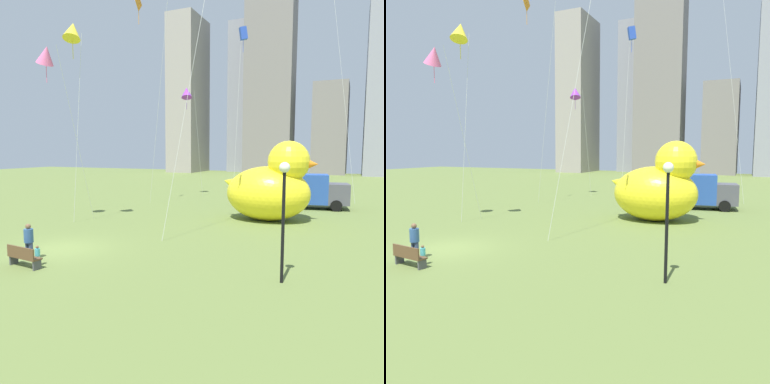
# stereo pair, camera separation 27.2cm
# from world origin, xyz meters

# --- Properties ---
(ground_plane) EXTENTS (140.00, 140.00, 0.00)m
(ground_plane) POSITION_xyz_m (0.00, 0.00, 0.00)
(ground_plane) COLOR olive
(park_bench) EXTENTS (1.71, 0.64, 0.90)m
(park_bench) POSITION_xyz_m (0.59, -2.82, 0.48)
(park_bench) COLOR brown
(park_bench) RESTS_ON ground
(person_adult) EXTENTS (0.40, 0.40, 1.63)m
(person_adult) POSITION_xyz_m (-0.03, -1.94, 0.90)
(person_adult) COLOR #38476B
(person_adult) RESTS_ON ground
(person_child) EXTENTS (0.21, 0.21, 0.86)m
(person_child) POSITION_xyz_m (0.95, -2.40, 0.47)
(person_child) COLOR silver
(person_child) RESTS_ON ground
(giant_inflatable_duck) EXTENTS (6.59, 4.23, 5.46)m
(giant_inflatable_duck) POSITION_xyz_m (7.78, 11.67, 2.32)
(giant_inflatable_duck) COLOR yellow
(giant_inflatable_duck) RESTS_ON ground
(lamppost) EXTENTS (0.38, 0.38, 4.42)m
(lamppost) POSITION_xyz_m (10.71, -0.31, 3.11)
(lamppost) COLOR black
(lamppost) RESTS_ON ground
(box_truck) EXTENTS (6.09, 3.09, 2.85)m
(box_truck) POSITION_xyz_m (9.58, 18.32, 1.44)
(box_truck) COLOR #264CA5
(box_truck) RESTS_ON ground
(city_skyline) EXTENTS (50.82, 16.37, 41.40)m
(city_skyline) POSITION_xyz_m (1.93, 66.66, 16.49)
(city_skyline) COLOR #9E938C
(city_skyline) RESTS_ON ground
(kite_yellow) EXTENTS (1.48, 1.67, 12.97)m
(kite_yellow) POSITION_xyz_m (-3.62, 5.47, 12.25)
(kite_yellow) COLOR silver
(kite_yellow) RESTS_ON ground
(kite_orange) EXTENTS (2.95, 3.04, 17.48)m
(kite_orange) POSITION_xyz_m (-3.76, 13.95, 15.80)
(kite_orange) COLOR silver
(kite_orange) RESTS_ON ground
(kite_purple) EXTENTS (2.20, 2.62, 11.41)m
(kite_purple) POSITION_xyz_m (-3.14, 21.67, 10.68)
(kite_purple) COLOR silver
(kite_purple) RESTS_ON ground
(kite_blue) EXTENTS (1.18, 1.19, 16.23)m
(kite_blue) POSITION_xyz_m (2.93, 21.07, 15.49)
(kite_blue) COLOR silver
(kite_blue) RESTS_ON ground
(kite_pink) EXTENTS (3.23, 3.89, 11.56)m
(kite_pink) POSITION_xyz_m (-5.28, 4.86, 10.80)
(kite_pink) COLOR silver
(kite_pink) RESTS_ON ground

